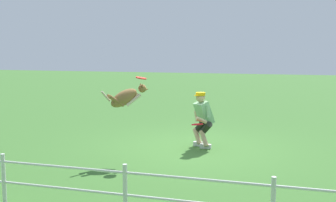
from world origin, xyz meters
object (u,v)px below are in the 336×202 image
object	(u,v)px
person	(203,118)
frisbee_held	(197,124)
frisbee_flying	(141,78)
dog	(126,97)

from	to	relation	value
person	frisbee_held	world-z (taller)	person
person	frisbee_held	distance (m)	0.40
person	frisbee_flying	world-z (taller)	frisbee_flying
dog	frisbee_held	size ratio (longest dim) A/B	3.18
dog	frisbee_held	distance (m)	1.79
dog	frisbee_held	world-z (taller)	dog
frisbee_held	frisbee_flying	bearing A→B (deg)	43.23
dog	person	bearing A→B (deg)	8.14
frisbee_flying	person	bearing A→B (deg)	-128.13
frisbee_flying	frisbee_held	bearing A→B (deg)	-136.77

